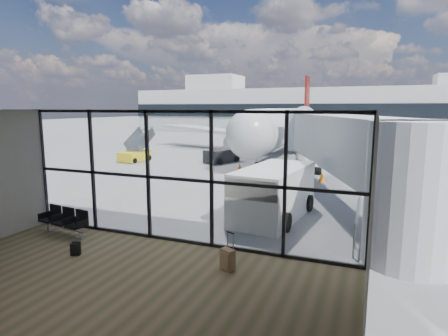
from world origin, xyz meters
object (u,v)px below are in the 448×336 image
Objects in this scene: belt_loader at (223,155)px; mobile_stairs at (135,155)px; suitcase at (227,259)px; service_van at (273,192)px; seating_row at (65,219)px; backpack at (75,249)px; airliner at (288,125)px.

belt_loader is 7.55m from mobile_stairs.
service_van reaches higher than suitcase.
backpack is at bearing -31.20° from seating_row.
seating_row is 18.90m from belt_loader.
backpack is 4.86m from suitcase.
service_van is at bearing -34.23° from mobile_stairs.
airliner is 6.77× the size of service_van.
suitcase is 0.03× the size of airliner.
airliner reaches higher than backpack.
seating_row is 29.25m from airliner.
airliner reaches higher than mobile_stairs.
backpack is at bearing -121.16° from service_van.
suitcase is 0.32× the size of mobile_stairs.
mobile_stairs reaches higher than suitcase.
mobile_stairs reaches higher than belt_loader.
airliner is at bearing 94.01° from seating_row.
suitcase is at bearing -49.17° from belt_loader.
seating_row is at bearing 122.25° from backpack.
airliner reaches higher than service_van.
service_van is at bearing 43.34° from seating_row.
service_van is 1.50× the size of mobile_stairs.
seating_row is 1.94× the size of suitcase.
mobile_stairs is (-15.29, 17.43, 0.22)m from suitcase.
belt_loader is (-8.07, 19.61, 0.30)m from suitcase.
seating_row is at bearing -67.27° from belt_loader.
airliner is (1.92, 29.10, 2.17)m from seating_row.
seating_row is 5.15× the size of backpack.
airliner is at bearing 90.51° from belt_loader.
backpack is 7.83m from service_van.
mobile_stairs is (-10.50, 18.18, 0.35)m from backpack.
service_van is at bearing 34.13° from backpack.
airliner is at bearing 123.42° from suitcase.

